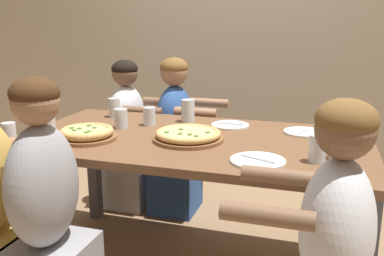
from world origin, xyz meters
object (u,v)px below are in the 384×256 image
Objects in this scene: empty_plate_b at (258,161)px; empty_plate_c at (230,125)px; drinking_glass_c at (49,119)px; drinking_glass_a at (114,108)px; drinking_glass_d at (9,134)px; drinking_glass_b at (188,112)px; diner_far_left at (128,141)px; diner_far_midleft at (175,143)px; diner_near_midleft at (46,229)px; drinking_glass_f at (317,149)px; pizza_board_second at (188,135)px; drinking_glass_e at (149,117)px; cocktail_glass_blue at (356,126)px; drinking_glass_g at (336,143)px; pizza_board_main at (87,134)px; drinking_glass_h at (121,119)px; empty_plate_a at (304,132)px.

empty_plate_b is 1.10× the size of empty_plate_c.
empty_plate_c is at bearing 22.86° from drinking_glass_c.
drinking_glass_a reaches higher than drinking_glass_d.
drinking_glass_c reaches higher than drinking_glass_d.
drinking_glass_b is 0.12× the size of diner_far_left.
diner_far_midleft is at bearing 139.53° from empty_plate_c.
drinking_glass_c is at bearing 32.43° from diner_near_midleft.
diner_near_midleft reaches higher than diner_far_left.
drinking_glass_c is at bearing -113.79° from drinking_glass_a.
drinking_glass_f is at bearing -4.84° from drinking_glass_c.
pizza_board_second is 0.89m from diner_far_midleft.
diner_far_midleft reaches higher than drinking_glass_e.
drinking_glass_f is (-0.18, -0.54, 0.02)m from cocktail_glass_blue.
pizza_board_main is at bearing -177.30° from drinking_glass_g.
drinking_glass_c is at bearing 87.50° from drinking_glass_d.
empty_plate_b is (0.39, -0.23, -0.02)m from pizza_board_second.
drinking_glass_h is (-0.31, -0.26, -0.00)m from drinking_glass_b.
pizza_board_second is 0.64m from empty_plate_a.
drinking_glass_e is 0.10× the size of diner_far_midleft.
drinking_glass_e is at bearing 157.18° from drinking_glass_f.
empty_plate_a is at bearing 63.46° from diner_far_midleft.
cocktail_glass_blue is at bearing -0.31° from drinking_glass_b.
drinking_glass_f is at bearing -46.20° from empty_plate_c.
drinking_glass_h is at bearing -139.88° from drinking_glass_b.
empty_plate_a is at bearing 23.43° from pizza_board_main.
diner_near_midleft reaches higher than drinking_glass_f.
drinking_glass_g is at bearing -19.07° from drinking_glass_a.
pizza_board_main is 0.37m from drinking_glass_d.
cocktail_glass_blue is at bearing 24.14° from drinking_glass_d.
drinking_glass_g is at bearing 26.04° from empty_plate_b.
drinking_glass_g is (0.57, -0.44, 0.06)m from empty_plate_c.
cocktail_glass_blue is at bearing 71.82° from diner_far_midleft.
drinking_glass_g reaches higher than cocktail_glass_blue.
drinking_glass_h is at bearing 52.04° from drinking_glass_d.
diner_far_left reaches higher than drinking_glass_h.
drinking_glass_f reaches higher than empty_plate_b.
drinking_glass_d is at bearing -132.81° from drinking_glass_b.
cocktail_glass_blue is 0.48m from drinking_glass_g.
empty_plate_b is at bearing 4.95° from drinking_glass_d.
drinking_glass_f is (1.42, -0.12, -0.00)m from drinking_glass_c.
drinking_glass_g is at bearing -68.74° from empty_plate_a.
drinking_glass_g is at bearing -29.44° from drinking_glass_b.
diner_near_midleft reaches higher than drinking_glass_g.
drinking_glass_e reaches higher than empty_plate_a.
drinking_glass_g is (0.08, 0.08, 0.01)m from drinking_glass_f.
diner_far_left reaches higher than drinking_glass_b.
diner_far_left is at bearing -90.00° from diner_far_midleft.
drinking_glass_h is at bearing 156.25° from empty_plate_b.
drinking_glass_c is (-1.61, -0.42, 0.02)m from cocktail_glass_blue.
drinking_glass_a reaches higher than drinking_glass_e.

